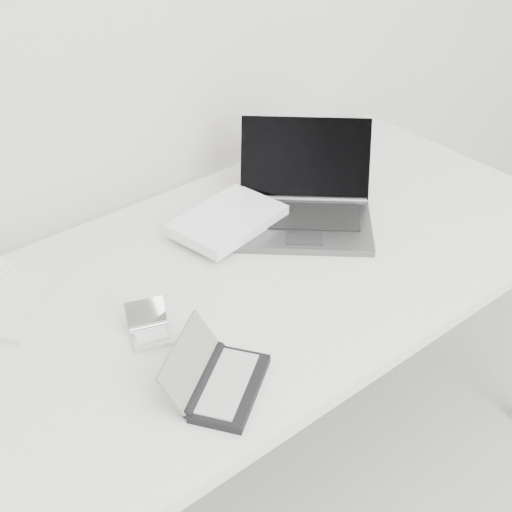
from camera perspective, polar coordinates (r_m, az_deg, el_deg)
desk at (r=1.63m, az=-0.09°, el=-2.05°), size 1.60×0.80×0.73m
laptop_large at (r=1.73m, az=1.49°, el=3.60°), size 0.54×0.45×0.20m
pda_silver at (r=1.42m, az=-8.47°, el=-5.94°), size 0.11×0.12×0.06m
palmtop_charcoal at (r=1.30m, az=-3.00°, el=-9.93°), size 0.24×0.23×0.09m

